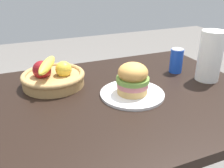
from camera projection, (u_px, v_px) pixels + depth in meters
dining_table at (99, 119)px, 1.06m from camera, size 1.40×0.90×0.75m
plate at (132, 94)px, 1.04m from camera, size 0.27×0.27×0.01m
sandwich at (133, 79)px, 1.01m from camera, size 0.14×0.14×0.13m
soda_can at (176, 61)px, 1.26m from camera, size 0.07×0.07×0.13m
fruit_basket at (53, 77)px, 1.12m from camera, size 0.29×0.29×0.14m
paper_towel_roll at (210, 56)px, 1.15m from camera, size 0.11×0.11×0.24m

